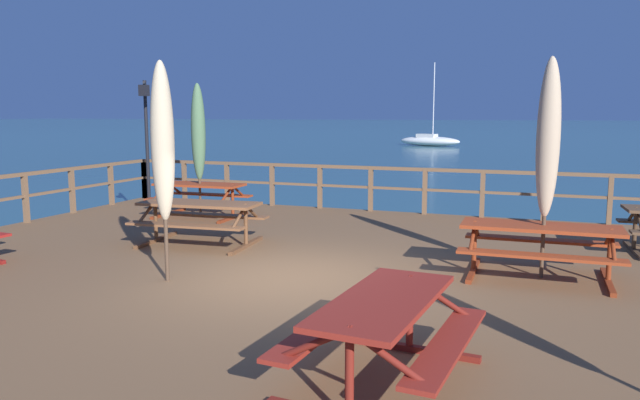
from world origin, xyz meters
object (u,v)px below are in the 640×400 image
Objects in this scene: patio_umbrella_short_front at (548,139)px; sailboat_distant at (430,140)px; picnic_table_front_right at (384,321)px; patio_umbrella_tall_mid_right at (163,143)px; picnic_table_back_right at (200,213)px; picnic_table_mid_left at (540,239)px; patio_umbrella_short_mid at (198,133)px; lamp_post_hooked at (146,122)px; picnic_table_mid_right at (200,192)px.

sailboat_distant reaches higher than patio_umbrella_short_front.
patio_umbrella_tall_mid_right is (-3.68, 2.11, 1.38)m from picnic_table_front_right.
picnic_table_front_right is (4.54, -4.37, -0.01)m from picnic_table_back_right.
picnic_table_mid_left is at bearing -135.06° from patio_umbrella_short_front.
picnic_table_front_right is at bearing -48.59° from patio_umbrella_short_mid.
picnic_table_back_right is 6.30m from picnic_table_front_right.
sailboat_distant is (-10.44, 48.29, -2.13)m from patio_umbrella_short_front.
lamp_post_hooked reaches higher than patio_umbrella_short_front.
picnic_table_back_right is 3.02m from picnic_table_mid_right.
picnic_table_mid_right is 8.02m from patio_umbrella_short_front.
picnic_table_front_right is 12.08m from lamp_post_hooked.
sailboat_distant is (-5.51, 50.33, -2.09)m from patio_umbrella_tall_mid_right.
picnic_table_mid_left and picnic_table_back_right have the same top height.
picnic_table_back_right is 0.70× the size of lamp_post_hooked.
picnic_table_mid_right is 3.23m from lamp_post_hooked.
patio_umbrella_short_mid is at bearing 159.40° from patio_umbrella_short_front.
patio_umbrella_tall_mid_right is at bearing 150.14° from picnic_table_front_right.
picnic_table_mid_right is at bearing 116.85° from patio_umbrella_tall_mid_right.
picnic_table_mid_right is at bearing 158.96° from picnic_table_mid_left.
picnic_table_back_right is 48.30m from sailboat_distant.
patio_umbrella_tall_mid_right reaches higher than picnic_table_front_right.
patio_umbrella_tall_mid_right reaches higher than patio_umbrella_short_mid.
picnic_table_back_right is at bearing -58.30° from picnic_table_mid_right.
picnic_table_back_right is 0.72× the size of patio_umbrella_short_front.
patio_umbrella_short_front is at bearing 73.16° from picnic_table_front_right.
patio_umbrella_short_mid is at bearing -30.48° from lamp_post_hooked.
patio_umbrella_tall_mid_right is (0.85, -2.25, 1.38)m from picnic_table_back_right.
patio_umbrella_short_front is (0.04, 0.04, 1.42)m from picnic_table_mid_left.
picnic_table_mid_right is 1.36m from patio_umbrella_short_mid.
lamp_post_hooked reaches higher than patio_umbrella_short_mid.
picnic_table_mid_left is at bearing -77.85° from sailboat_distant.
picnic_table_back_right is 3.28m from patio_umbrella_short_mid.
patio_umbrella_short_mid is (-6.10, 6.91, 1.36)m from picnic_table_front_right.
picnic_table_mid_right is (-7.34, 2.82, -0.00)m from picnic_table_mid_left.
lamp_post_hooked is at bearing 149.65° from picnic_table_mid_right.
picnic_table_back_right is 0.29× the size of sailboat_distant.
patio_umbrella_short_mid is at bearing 159.05° from picnic_table_mid_left.
picnic_table_front_right is at bearing -44.32° from lamp_post_hooked.
patio_umbrella_short_front reaches higher than picnic_table_back_right.
patio_umbrella_short_front is at bearing -20.60° from patio_umbrella_short_mid.
sailboat_distant reaches higher than picnic_table_back_right.
picnic_table_front_right is at bearing -29.86° from patio_umbrella_tall_mid_right.
patio_umbrella_short_mid is at bearing 116.71° from patio_umbrella_tall_mid_right.
picnic_table_mid_left is 7.87m from picnic_table_mid_right.
patio_umbrella_short_front is 1.03× the size of patio_umbrella_short_mid.
picnic_table_mid_right is (-1.59, 2.57, -0.00)m from picnic_table_back_right.
patio_umbrella_short_mid is (-7.35, 2.76, -0.07)m from patio_umbrella_short_front.
picnic_table_mid_right is 0.27× the size of sailboat_distant.
patio_umbrella_short_front is at bearing -77.80° from sailboat_distant.
lamp_post_hooked reaches higher than patio_umbrella_tall_mid_right.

